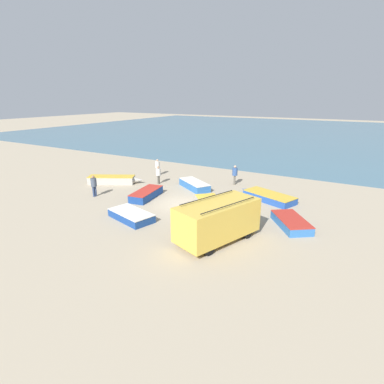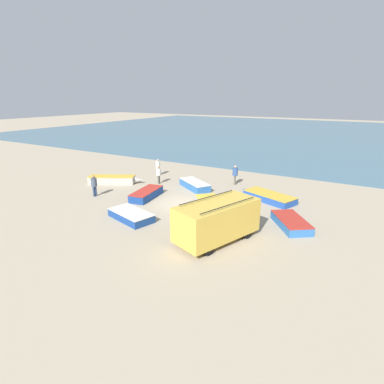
{
  "view_description": "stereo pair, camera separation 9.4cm",
  "coord_description": "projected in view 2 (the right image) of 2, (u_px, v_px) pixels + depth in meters",
  "views": [
    {
      "loc": [
        11.21,
        -17.72,
        7.62
      ],
      "look_at": [
        0.86,
        0.21,
        1.0
      ],
      "focal_mm": 28.0,
      "sensor_mm": 36.0,
      "label": 1
    },
    {
      "loc": [
        11.3,
        -17.68,
        7.62
      ],
      "look_at": [
        0.86,
        0.21,
        1.0
      ],
      "focal_mm": 28.0,
      "sensor_mm": 36.0,
      "label": 2
    }
  ],
  "objects": [
    {
      "name": "ground_plane",
      "position": [
        181.0,
        204.0,
        22.29
      ],
      "size": [
        200.0,
        200.0,
        0.0
      ],
      "primitive_type": "plane",
      "color": "tan"
    },
    {
      "name": "sea_water",
      "position": [
        308.0,
        133.0,
        65.06
      ],
      "size": [
        120.0,
        80.0,
        0.01
      ],
      "primitive_type": "cube",
      "color": "#477084",
      "rests_on": "ground_plane"
    },
    {
      "name": "parked_van",
      "position": [
        217.0,
        220.0,
        16.31
      ],
      "size": [
        3.59,
        5.29,
        2.33
      ],
      "rotation": [
        0.0,
        0.0,
        1.22
      ],
      "color": "gold",
      "rests_on": "ground_plane"
    },
    {
      "name": "fishing_rowboat_0",
      "position": [
        147.0,
        193.0,
        23.67
      ],
      "size": [
        1.82,
        4.15,
        0.62
      ],
      "rotation": [
        0.0,
        0.0,
        1.73
      ],
      "color": "navy",
      "rests_on": "ground_plane"
    },
    {
      "name": "fishing_rowboat_1",
      "position": [
        194.0,
        184.0,
        26.05
      ],
      "size": [
        4.01,
        3.01,
        0.63
      ],
      "rotation": [
        0.0,
        0.0,
        2.58
      ],
      "color": "#2D66AD",
      "rests_on": "ground_plane"
    },
    {
      "name": "fishing_rowboat_2",
      "position": [
        268.0,
        197.0,
        23.0
      ],
      "size": [
        4.85,
        2.97,
        0.54
      ],
      "rotation": [
        0.0,
        0.0,
        2.77
      ],
      "color": "#234CA3",
      "rests_on": "ground_plane"
    },
    {
      "name": "fishing_rowboat_3",
      "position": [
        114.0,
        180.0,
        27.47
      ],
      "size": [
        4.86,
        3.21,
        0.68
      ],
      "rotation": [
        0.0,
        0.0,
        0.5
      ],
      "color": "#ADA89E",
      "rests_on": "ground_plane"
    },
    {
      "name": "fishing_rowboat_4",
      "position": [
        130.0,
        215.0,
        19.49
      ],
      "size": [
        4.0,
        2.34,
        0.52
      ],
      "rotation": [
        0.0,
        0.0,
        2.88
      ],
      "color": "navy",
      "rests_on": "ground_plane"
    },
    {
      "name": "fishing_rowboat_5",
      "position": [
        290.0,
        222.0,
        18.39
      ],
      "size": [
        3.02,
        3.6,
        0.54
      ],
      "rotation": [
        0.0,
        0.0,
        2.2
      ],
      "color": "#2D66AD",
      "rests_on": "ground_plane"
    },
    {
      "name": "fishing_rowboat_6",
      "position": [
        211.0,
        204.0,
        21.48
      ],
      "size": [
        3.36,
        3.5,
        0.51
      ],
      "rotation": [
        0.0,
        0.0,
        5.46
      ],
      "color": "#ADA89E",
      "rests_on": "ground_plane"
    },
    {
      "name": "fisherman_0",
      "position": [
        235.0,
        173.0,
        26.83
      ],
      "size": [
        0.47,
        0.47,
        1.77
      ],
      "rotation": [
        0.0,
        0.0,
        0.43
      ],
      "color": "#5B564C",
      "rests_on": "ground_plane"
    },
    {
      "name": "fisherman_1",
      "position": [
        159.0,
        173.0,
        27.14
      ],
      "size": [
        0.43,
        0.43,
        1.64
      ],
      "rotation": [
        0.0,
        0.0,
        0.2
      ],
      "color": "#5B564C",
      "rests_on": "ground_plane"
    },
    {
      "name": "fisherman_2",
      "position": [
        94.0,
        184.0,
        23.66
      ],
      "size": [
        0.45,
        0.45,
        1.72
      ],
      "rotation": [
        0.0,
        0.0,
        6.04
      ],
      "color": "navy",
      "rests_on": "ground_plane"
    },
    {
      "name": "fisherman_3",
      "position": [
        158.0,
        166.0,
        30.03
      ],
      "size": [
        0.44,
        0.44,
        1.66
      ],
      "rotation": [
        0.0,
        0.0,
        5.51
      ],
      "color": "#5B564C",
      "rests_on": "ground_plane"
    }
  ]
}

